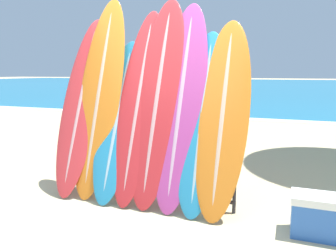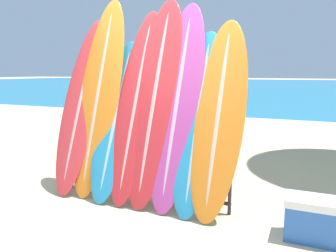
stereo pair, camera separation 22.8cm
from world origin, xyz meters
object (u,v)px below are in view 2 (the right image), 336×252
at_px(surfboard_rack, 142,166).
at_px(person_near_water, 240,97).
at_px(surfboard_slot_7, 219,115).
at_px(surfboard_slot_5, 178,102).
at_px(surfboard_slot_1, 99,95).
at_px(surfboard_slot_6, 198,120).
at_px(surfboard_slot_3, 137,103).
at_px(surfboard_slot_0, 82,103).
at_px(person_mid_beach, 177,98).
at_px(cooler_box, 316,219).
at_px(surfboard_slot_4, 155,98).
at_px(surfboard_slot_2, 116,118).

xyz_separation_m(surfboard_rack, person_near_water, (0.08, 5.53, 0.43)).
xyz_separation_m(surfboard_rack, surfboard_slot_7, (0.91, 0.10, 0.66)).
height_order(surfboard_slot_5, surfboard_slot_7, surfboard_slot_5).
height_order(surfboard_slot_1, surfboard_slot_7, surfboard_slot_1).
bearing_deg(surfboard_slot_7, surfboard_slot_6, -175.63).
relative_size(surfboard_slot_3, surfboard_slot_6, 1.15).
relative_size(surfboard_slot_0, person_mid_beach, 1.29).
relative_size(surfboard_slot_1, surfboard_slot_3, 1.07).
distance_m(surfboard_rack, surfboard_slot_7, 1.12).
height_order(surfboard_slot_0, surfboard_slot_5, surfboard_slot_5).
xyz_separation_m(surfboard_slot_6, person_near_water, (-0.60, 5.44, -0.16)).
distance_m(surfboard_slot_3, cooler_box, 2.31).
bearing_deg(surfboard_slot_1, surfboard_slot_5, 0.35).
relative_size(surfboard_slot_1, cooler_box, 4.45).
relative_size(surfboard_slot_1, person_near_water, 1.59).
relative_size(surfboard_rack, person_near_water, 1.39).
height_order(person_mid_beach, cooler_box, person_mid_beach).
bearing_deg(cooler_box, surfboard_slot_4, 168.19).
relative_size(surfboard_slot_5, person_mid_beach, 1.36).
xyz_separation_m(surfboard_slot_2, surfboard_slot_7, (1.30, 0.03, 0.11)).
bearing_deg(cooler_box, person_mid_beach, 127.37).
height_order(surfboard_slot_5, person_mid_beach, surfboard_slot_5).
bearing_deg(surfboard_slot_2, surfboard_rack, -10.55).
height_order(surfboard_slot_3, person_mid_beach, surfboard_slot_3).
bearing_deg(surfboard_slot_4, surfboard_slot_6, -6.82).
height_order(surfboard_slot_3, surfboard_slot_5, surfboard_slot_5).
bearing_deg(surfboard_slot_5, cooler_box, -13.80).
distance_m(person_mid_beach, cooler_box, 4.90).
bearing_deg(surfboard_slot_3, surfboard_slot_5, 1.41).
bearing_deg(surfboard_slot_1, cooler_box, -8.03).
distance_m(surfboard_slot_2, person_mid_beach, 3.60).
bearing_deg(person_near_water, cooler_box, -122.77).
bearing_deg(person_near_water, surfboard_rack, -141.46).
height_order(surfboard_slot_4, cooler_box, surfboard_slot_4).
relative_size(surfboard_slot_0, surfboard_slot_2, 1.16).
height_order(person_near_water, person_mid_beach, person_mid_beach).
relative_size(surfboard_slot_2, surfboard_slot_6, 0.96).
relative_size(surfboard_slot_0, cooler_box, 4.02).
bearing_deg(surfboard_slot_0, cooler_box, -6.82).
bearing_deg(surfboard_slot_3, surfboard_rack, -46.25).
distance_m(surfboard_slot_3, person_near_water, 5.40).
xyz_separation_m(surfboard_rack, surfboard_slot_4, (0.12, 0.15, 0.81)).
distance_m(surfboard_slot_1, surfboard_slot_5, 1.09).
bearing_deg(surfboard_slot_6, surfboard_slot_4, 173.18).
distance_m(surfboard_slot_4, surfboard_slot_6, 0.61).
relative_size(surfboard_slot_0, surfboard_slot_3, 0.97).
distance_m(surfboard_rack, person_near_water, 5.54).
distance_m(surfboard_slot_5, surfboard_slot_6, 0.33).
relative_size(surfboard_slot_6, person_near_water, 1.29).
height_order(surfboard_rack, surfboard_slot_7, surfboard_slot_7).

